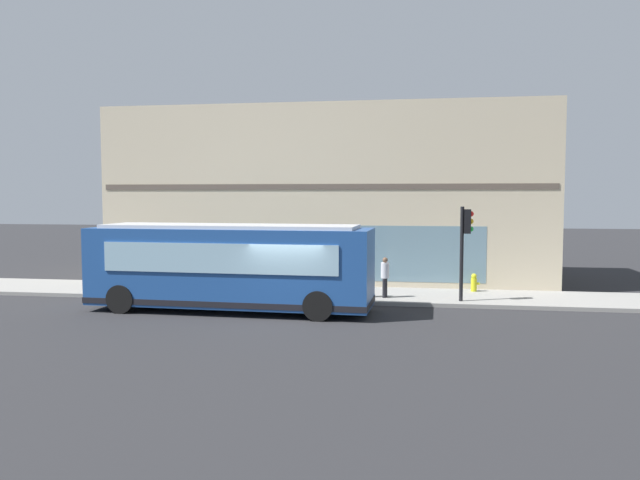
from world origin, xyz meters
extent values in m
plane|color=#262628|center=(0.00, 0.00, 0.00)|extent=(120.00, 120.00, 0.00)
cube|color=gray|center=(4.48, 0.00, 0.07)|extent=(3.76, 40.00, 0.15)
cube|color=beige|center=(10.23, 0.00, 4.06)|extent=(7.73, 20.26, 8.13)
cube|color=brown|center=(6.51, 0.00, 4.47)|extent=(0.36, 19.85, 0.24)
cube|color=slate|center=(6.41, 0.00, 1.60)|extent=(0.12, 14.18, 2.40)
cube|color=#1E478C|center=(0.79, 2.31, 1.60)|extent=(2.83, 10.08, 2.70)
cube|color=silver|center=(0.79, 2.31, 3.01)|extent=(2.42, 9.07, 0.12)
cube|color=#8CB2C6|center=(0.96, 7.28, 2.05)|extent=(2.20, 0.15, 1.20)
cube|color=#8CB2C6|center=(2.06, 2.27, 2.00)|extent=(0.33, 8.20, 1.00)
cube|color=#8CB2C6|center=(-0.47, 2.35, 2.00)|extent=(0.33, 8.20, 1.00)
cube|color=black|center=(0.79, 2.31, 0.43)|extent=(2.87, 10.12, 0.20)
cylinder|color=black|center=(2.06, 5.87, 0.50)|extent=(0.33, 1.01, 1.00)
cylinder|color=black|center=(-0.24, 5.94, 0.50)|extent=(0.33, 1.01, 1.00)
cylinder|color=black|center=(1.83, -1.13, 0.50)|extent=(0.33, 1.01, 1.00)
cylinder|color=black|center=(-0.47, -1.05, 0.50)|extent=(0.33, 1.01, 1.00)
cylinder|color=black|center=(3.29, -5.86, 1.92)|extent=(0.14, 0.14, 3.53)
cube|color=black|center=(3.29, -6.05, 3.13)|extent=(0.32, 0.24, 0.90)
sphere|color=red|center=(3.29, -6.18, 3.41)|extent=(0.20, 0.20, 0.20)
sphere|color=yellow|center=(3.29, -6.18, 3.13)|extent=(0.20, 0.20, 0.20)
sphere|color=green|center=(3.29, -6.18, 2.85)|extent=(0.20, 0.20, 0.20)
cylinder|color=gold|center=(5.75, -6.54, 0.43)|extent=(0.24, 0.24, 0.55)
sphere|color=gold|center=(5.75, -6.54, 0.78)|extent=(0.22, 0.22, 0.22)
cylinder|color=gold|center=(5.75, -6.71, 0.48)|extent=(0.10, 0.12, 0.10)
cylinder|color=gold|center=(5.92, -6.54, 0.48)|extent=(0.12, 0.10, 0.10)
cylinder|color=#99994C|center=(4.05, -0.17, 0.59)|extent=(0.14, 0.14, 0.88)
cylinder|color=#99994C|center=(4.23, -0.20, 0.59)|extent=(0.14, 0.14, 0.88)
cylinder|color=#3359A5|center=(4.14, -0.19, 1.38)|extent=(0.32, 0.32, 0.70)
sphere|color=beige|center=(4.14, -0.19, 1.85)|extent=(0.24, 0.24, 0.24)
cylinder|color=#3F8C4C|center=(3.48, -2.13, 0.56)|extent=(0.14, 0.14, 0.81)
cylinder|color=#3F8C4C|center=(3.54, -1.96, 0.56)|extent=(0.14, 0.14, 0.81)
cylinder|color=#8C3F8C|center=(3.51, -2.05, 1.29)|extent=(0.32, 0.32, 0.64)
sphere|color=tan|center=(3.51, -2.05, 1.72)|extent=(0.22, 0.22, 0.22)
cylinder|color=black|center=(3.73, -3.02, 0.53)|extent=(0.14, 0.14, 0.76)
cylinder|color=black|center=(3.56, -2.98, 0.53)|extent=(0.14, 0.14, 0.76)
cylinder|color=silver|center=(3.65, -3.00, 1.21)|extent=(0.32, 0.32, 0.60)
sphere|color=brown|center=(3.65, -3.00, 1.61)|extent=(0.20, 0.20, 0.20)
cylinder|color=gold|center=(5.05, 5.57, 0.58)|extent=(0.14, 0.14, 0.87)
cylinder|color=gold|center=(4.97, 5.72, 0.58)|extent=(0.14, 0.14, 0.87)
cylinder|color=#8C3F8C|center=(5.01, 5.64, 1.36)|extent=(0.32, 0.32, 0.68)
sphere|color=tan|center=(5.01, 5.64, 1.82)|extent=(0.23, 0.23, 0.23)
camera|label=1|loc=(-20.12, -4.26, 4.10)|focal=34.65mm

